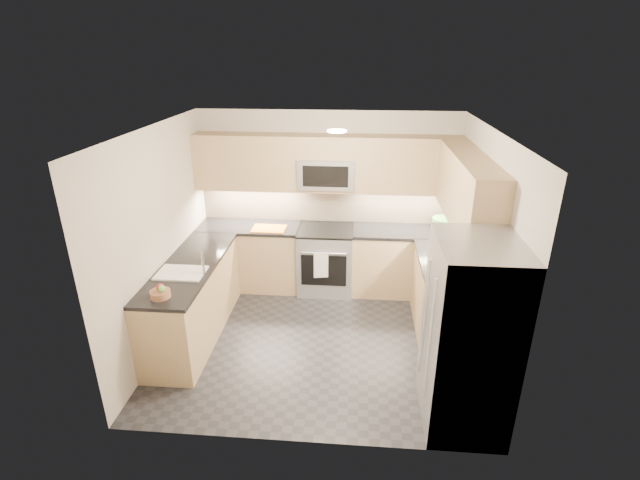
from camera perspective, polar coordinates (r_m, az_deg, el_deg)
The scene contains 35 objects.
floor at distance 5.74m, azimuth -0.30°, elevation -12.02°, with size 3.60×3.20×0.00m, color black.
ceiling at distance 4.79m, azimuth -0.36°, elevation 13.43°, with size 3.60×3.20×0.02m, color beige.
wall_back at distance 6.63m, azimuth 0.91°, elevation 4.94°, with size 3.60×0.02×2.50m, color #BBB2A3.
wall_front at distance 3.73m, azimuth -2.56°, elevation -10.12°, with size 3.60×0.02×2.50m, color #BBB2A3.
wall_left at distance 5.58m, azimuth -19.06°, elevation 0.17°, with size 0.02×3.20×2.50m, color #BBB2A3.
wall_right at distance 5.30m, azimuth 19.44°, elevation -1.08°, with size 0.02×3.20×2.50m, color #BBB2A3.
base_cab_back_left at distance 6.80m, azimuth -8.51°, elevation -2.08°, with size 1.42×0.60×0.90m, color tan.
base_cab_back_right at distance 6.67m, azimuth 10.08°, elevation -2.73°, with size 1.42×0.60×0.90m, color tan.
base_cab_right at distance 5.72m, azimuth 15.13°, elevation -7.76°, with size 0.60×1.70×0.90m, color tan.
base_cab_peninsula at distance 5.81m, azimuth -15.33°, elevation -7.23°, with size 0.60×2.00×0.90m, color tan.
countertop_back_left at distance 6.62m, azimuth -8.74°, elevation 1.62°, with size 1.42×0.63×0.04m, color black.
countertop_back_right at distance 6.48m, azimuth 10.36°, elevation 1.03°, with size 1.42×0.63×0.04m, color black.
countertop_right at distance 5.50m, azimuth 15.62°, elevation -3.52°, with size 0.63×1.70×0.04m, color black.
countertop_peninsula at distance 5.60m, azimuth -15.82°, elevation -3.05°, with size 0.63×2.00×0.04m, color black.
upper_cab_back at distance 6.31m, azimuth 0.83°, elevation 9.44°, with size 3.60×0.35×0.75m, color tan.
upper_cab_right at distance 5.32m, azimuth 17.74°, elevation 5.84°, with size 0.35×1.95×0.75m, color tan.
backsplash_back at distance 6.65m, azimuth 0.90°, elevation 4.47°, with size 3.60×0.01×0.51m, color tan.
backsplash_right at distance 5.72m, azimuth 18.30°, elevation 0.22°, with size 0.01×2.30×0.51m, color tan.
gas_range at distance 6.62m, azimuth 0.67°, elevation -2.49°, with size 0.76×0.65×0.91m, color #A5A8AD.
range_cooktop at distance 6.44m, azimuth 0.69°, elevation 1.22°, with size 0.76×0.65×0.03m, color black.
oven_door_glass at distance 6.33m, azimuth 0.45°, elevation -3.79°, with size 0.62×0.02×0.45m, color black.
oven_handle at distance 6.19m, azimuth 0.45°, elevation -1.63°, with size 0.02×0.02×0.60m, color #B2B5BA.
microwave at distance 6.32m, azimuth 0.81°, elevation 8.28°, with size 0.76×0.40×0.40m, color #95979C.
microwave_door at distance 6.12m, azimuth 0.67°, elevation 7.81°, with size 0.60×0.01×0.28m, color black.
refrigerator at distance 4.39m, azimuth 17.83°, elevation -11.19°, with size 0.70×0.90×1.80m, color #97989E.
fridge_handle_left at distance 4.15m, azimuth 13.33°, elevation -12.02°, with size 0.02×0.02×1.20m, color #B2B5BA.
fridge_handle_right at distance 4.44m, azimuth 12.72°, elevation -9.39°, with size 0.02×0.02×1.20m, color #B2B5BA.
sink_basin at distance 5.41m, azimuth -16.65°, elevation -4.57°, with size 0.52×0.38×0.16m, color white.
faucet at distance 5.24m, azimuth -14.24°, elevation -2.79°, with size 0.03×0.03×0.28m, color silver.
utensil_bowl at distance 6.54m, azimuth 14.97°, elevation 1.87°, with size 0.32×0.32×0.18m, color #529F44.
cutting_board at distance 6.44m, azimuth -6.30°, elevation 1.39°, with size 0.46×0.32×0.01m, color orange.
fruit_basket at distance 4.94m, azimuth -19.06°, elevation -6.30°, with size 0.20×0.20×0.07m, color #A4704C.
fruit_apple at distance 4.90m, azimuth -19.07°, elevation -5.53°, with size 0.08×0.08×0.08m, color red.
fruit_pear at distance 4.87m, azimuth -18.94°, elevation -5.68°, with size 0.07×0.07×0.07m, color #6DC253.
dish_towel_check at distance 6.25m, azimuth 0.12°, elevation -3.12°, with size 0.19×0.02×0.37m, color white.
Camera 1 is at (0.43, -4.71, 3.26)m, focal length 26.00 mm.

